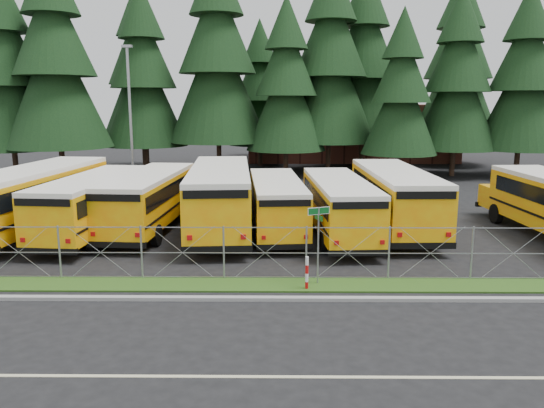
# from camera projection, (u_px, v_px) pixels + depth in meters

# --- Properties ---
(ground) EXTENTS (120.00, 120.00, 0.00)m
(ground) POSITION_uv_depth(u_px,v_px,m) (330.00, 271.00, 20.39)
(ground) COLOR black
(ground) RESTS_ON ground
(curb) EXTENTS (50.00, 0.25, 0.12)m
(curb) POSITION_uv_depth(u_px,v_px,m) (340.00, 299.00, 17.34)
(curb) COLOR gray
(curb) RESTS_ON ground
(grass_verge) EXTENTS (50.00, 1.40, 0.06)m
(grass_verge) POSITION_uv_depth(u_px,v_px,m) (335.00, 285.00, 18.72)
(grass_verge) COLOR #254E16
(grass_verge) RESTS_ON ground
(road_lane_line) EXTENTS (50.00, 0.12, 0.01)m
(road_lane_line) POSITION_uv_depth(u_px,v_px,m) (364.00, 377.00, 12.54)
(road_lane_line) COLOR beige
(road_lane_line) RESTS_ON ground
(chainlink_fence) EXTENTS (44.00, 0.10, 2.00)m
(chainlink_fence) POSITION_uv_depth(u_px,v_px,m) (334.00, 253.00, 19.22)
(chainlink_fence) COLOR #96999E
(chainlink_fence) RESTS_ON ground
(brick_building) EXTENTS (22.00, 10.00, 6.00)m
(brick_building) POSITION_uv_depth(u_px,v_px,m) (349.00, 132.00, 59.01)
(brick_building) COLOR brown
(brick_building) RESTS_ON ground
(bus_0) EXTENTS (4.22, 12.59, 3.24)m
(bus_0) POSITION_uv_depth(u_px,v_px,m) (41.00, 199.00, 26.35)
(bus_0) COLOR orange
(bus_0) RESTS_ON ground
(bus_1) EXTENTS (3.50, 11.16, 2.88)m
(bus_1) POSITION_uv_depth(u_px,v_px,m) (98.00, 205.00, 25.85)
(bus_1) COLOR orange
(bus_1) RESTS_ON ground
(bus_2) EXTENTS (3.36, 11.18, 2.89)m
(bus_2) POSITION_uv_depth(u_px,v_px,m) (152.00, 201.00, 26.81)
(bus_2) COLOR orange
(bus_2) RESTS_ON ground
(bus_3) EXTENTS (3.83, 12.56, 3.25)m
(bus_3) POSITION_uv_depth(u_px,v_px,m) (221.00, 199.00, 26.48)
(bus_3) COLOR orange
(bus_3) RESTS_ON ground
(bus_4) EXTENTS (3.21, 10.36, 2.67)m
(bus_4) POSITION_uv_depth(u_px,v_px,m) (276.00, 205.00, 26.29)
(bus_4) COLOR orange
(bus_4) RESTS_ON ground
(bus_5) EXTENTS (3.18, 10.77, 2.79)m
(bus_5) POSITION_uv_depth(u_px,v_px,m) (338.00, 207.00, 25.54)
(bus_5) COLOR orange
(bus_5) RESTS_ON ground
(bus_6) EXTENTS (3.09, 11.79, 3.07)m
(bus_6) POSITION_uv_depth(u_px,v_px,m) (393.00, 199.00, 26.85)
(bus_6) COLOR orange
(bus_6) RESTS_ON ground
(street_sign) EXTENTS (0.78, 0.52, 2.81)m
(street_sign) POSITION_uv_depth(u_px,v_px,m) (318.00, 229.00, 18.49)
(street_sign) COLOR #96999E
(street_sign) RESTS_ON ground
(striped_bollard) EXTENTS (0.11, 0.11, 1.20)m
(striped_bollard) POSITION_uv_depth(u_px,v_px,m) (307.00, 273.00, 18.21)
(striped_bollard) COLOR #B20C0C
(striped_bollard) RESTS_ON ground
(light_standard) EXTENTS (0.70, 0.35, 10.14)m
(light_standard) POSITION_uv_depth(u_px,v_px,m) (130.00, 114.00, 36.74)
(light_standard) COLOR #96999E
(light_standard) RESTS_ON ground
(conifer_0) EXTENTS (7.56, 7.56, 16.73)m
(conifer_0) POSITION_uv_depth(u_px,v_px,m) (7.00, 76.00, 42.73)
(conifer_0) COLOR black
(conifer_0) RESTS_ON ground
(conifer_1) EXTENTS (8.34, 8.34, 18.44)m
(conifer_1) POSITION_uv_depth(u_px,v_px,m) (55.00, 65.00, 41.80)
(conifer_1) COLOR black
(conifer_1) RESTS_ON ground
(conifer_2) EXTENTS (7.52, 7.52, 16.62)m
(conifer_2) POSITION_uv_depth(u_px,v_px,m) (143.00, 79.00, 46.67)
(conifer_2) COLOR black
(conifer_2) RESTS_ON ground
(conifer_3) EXTENTS (8.74, 8.74, 19.32)m
(conifer_3) POSITION_uv_depth(u_px,v_px,m) (217.00, 63.00, 45.94)
(conifer_3) COLOR black
(conifer_3) RESTS_ON ground
(conifer_4) EXTENTS (6.84, 6.84, 15.12)m
(conifer_4) POSITION_uv_depth(u_px,v_px,m) (286.00, 87.00, 44.91)
(conifer_4) COLOR black
(conifer_4) RESTS_ON ground
(conifer_5) EXTENTS (8.48, 8.48, 18.75)m
(conifer_5) POSITION_uv_depth(u_px,v_px,m) (330.00, 67.00, 46.82)
(conifer_5) COLOR black
(conifer_5) RESTS_ON ground
(conifer_6) EXTENTS (6.27, 6.27, 13.87)m
(conifer_6) POSITION_uv_depth(u_px,v_px,m) (401.00, 94.00, 43.32)
(conifer_6) COLOR black
(conifer_6) RESTS_ON ground
(conifer_7) EXTENTS (7.14, 7.14, 15.79)m
(conifer_7) POSITION_uv_depth(u_px,v_px,m) (458.00, 83.00, 44.51)
(conifer_7) COLOR black
(conifer_7) RESTS_ON ground
(conifer_8) EXTENTS (7.23, 7.23, 15.98)m
(conifer_8) POSITION_uv_depth(u_px,v_px,m) (524.00, 81.00, 43.92)
(conifer_8) COLOR black
(conifer_8) RESTS_ON ground
(conifer_10) EXTENTS (7.94, 7.94, 17.55)m
(conifer_10) POSITION_uv_depth(u_px,v_px,m) (141.00, 76.00, 50.38)
(conifer_10) COLOR black
(conifer_10) RESTS_ON ground
(conifer_11) EXTENTS (6.44, 6.44, 14.24)m
(conifer_11) POSITION_uv_depth(u_px,v_px,m) (260.00, 93.00, 52.16)
(conifer_11) COLOR black
(conifer_11) RESTS_ON ground
(conifer_12) EXTENTS (8.40, 8.40, 18.59)m
(conifer_12) POSITION_uv_depth(u_px,v_px,m) (364.00, 69.00, 49.25)
(conifer_12) COLOR black
(conifer_12) RESTS_ON ground
(conifer_13) EXTENTS (8.57, 8.57, 18.95)m
(conifer_13) POSITION_uv_depth(u_px,v_px,m) (458.00, 69.00, 52.32)
(conifer_13) COLOR black
(conifer_13) RESTS_ON ground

